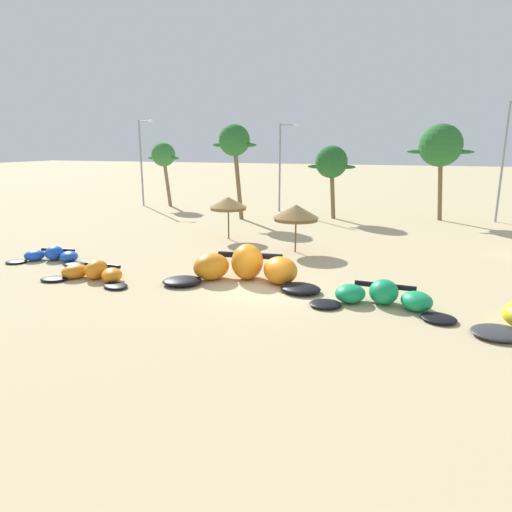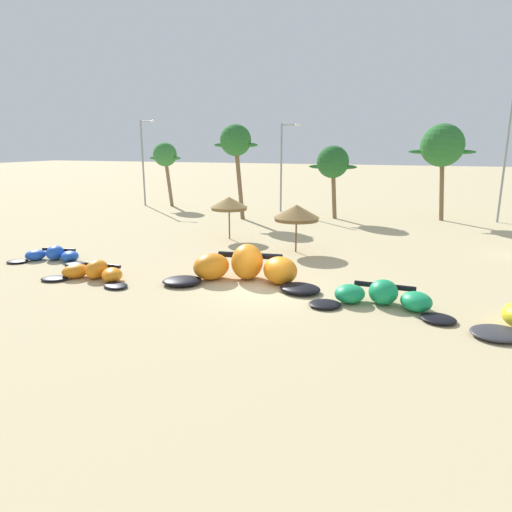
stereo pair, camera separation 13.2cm
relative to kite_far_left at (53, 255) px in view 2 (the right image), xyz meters
The scene contains 14 objects.
ground_plane 12.82m from the kite_far_left, ahead, with size 260.00×260.00×0.00m, color #C6B284.
kite_far_left is the anchor object (origin of this frame).
kite_left 5.11m from the kite_far_left, 26.62° to the right, with size 4.97×2.29×0.90m.
kite_left_of_center 11.55m from the kite_far_left, ahead, with size 7.68×3.98×1.71m.
kite_center 18.02m from the kite_far_left, ahead, with size 5.88×2.75×1.01m.
beach_umbrella_near_van 11.51m from the kite_far_left, 51.49° to the left, with size 2.54×2.54×2.90m.
beach_umbrella_middle 14.11m from the kite_far_left, 27.99° to the left, with size 2.75×2.75×2.87m.
palm_leftmost 23.99m from the kite_far_left, 104.31° to the left, with size 3.66×2.44×6.53m.
palm_left 18.76m from the kite_far_left, 76.04° to the left, with size 3.97×2.65×8.00m.
palm_left_of_gap 23.86m from the kite_far_left, 59.08° to the left, with size 4.13×2.76×6.25m.
palm_center_left 30.86m from the kite_far_left, 46.81° to the left, with size 5.29×3.52×8.02m.
lamppost_west 24.09m from the kite_far_left, 109.85° to the left, with size 1.79×0.24×8.75m.
lamppost_west_center 24.13m from the kite_far_left, 73.18° to the left, with size 1.92×0.24×8.22m.
lamppost_east_center 34.57m from the kite_far_left, 41.35° to the left, with size 1.38×0.24×9.67m.
Camera 2 is at (6.08, -18.55, 6.37)m, focal length 31.96 mm.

